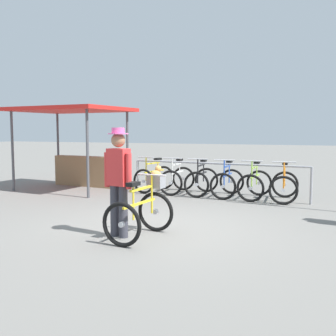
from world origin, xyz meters
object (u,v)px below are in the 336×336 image
at_px(racked_bike_orange, 284,186).
at_px(featured_bicycle, 144,206).
at_px(racked_bike_black, 202,181).
at_px(person_with_featured_bike, 119,177).
at_px(racked_bike_lime, 255,184).
at_px(market_stall, 79,140).
at_px(racked_bike_blue, 227,182).
at_px(racked_bike_yellow, 154,178).
at_px(racked_bike_white, 177,179).

bearing_deg(racked_bike_orange, featured_bicycle, -112.83).
relative_size(racked_bike_black, person_with_featured_bike, 0.65).
height_order(racked_bike_lime, person_with_featured_bike, person_with_featured_bike).
xyz_separation_m(featured_bicycle, market_stall, (-4.00, 4.18, 0.91)).
xyz_separation_m(racked_bike_blue, person_with_featured_bike, (-0.71, -4.40, 0.58)).
distance_m(racked_bike_black, market_stall, 3.80).
bearing_deg(racked_bike_yellow, racked_bike_lime, -4.58).
xyz_separation_m(racked_bike_lime, market_stall, (-5.05, -0.02, 1.03)).
bearing_deg(featured_bicycle, racked_bike_yellow, 111.53).
height_order(racked_bike_orange, featured_bicycle, featured_bicycle).
relative_size(featured_bicycle, person_with_featured_bike, 0.71).
bearing_deg(racked_bike_white, market_stall, -176.31).
distance_m(racked_bike_yellow, racked_bike_orange, 3.50).
bearing_deg(person_with_featured_bike, racked_bike_black, 89.80).
xyz_separation_m(racked_bike_orange, person_with_featured_bike, (-2.11, -4.29, 0.58)).
xyz_separation_m(racked_bike_yellow, racked_bike_blue, (2.09, -0.17, 0.00)).
bearing_deg(market_stall, racked_bike_blue, 1.04).
bearing_deg(racked_bike_blue, racked_bike_orange, -4.58).
bearing_deg(racked_bike_lime, featured_bicycle, -103.99).
height_order(racked_bike_white, racked_bike_orange, same).
distance_m(racked_bike_blue, racked_bike_lime, 0.70).
distance_m(racked_bike_blue, person_with_featured_bike, 4.49).
relative_size(racked_bike_black, market_stall, 0.34).
xyz_separation_m(racked_bike_yellow, racked_bike_lime, (2.79, -0.22, -0.00)).
xyz_separation_m(racked_bike_orange, featured_bicycle, (-1.74, -4.14, 0.12)).
bearing_deg(racked_bike_white, racked_bike_lime, -4.58).
height_order(racked_bike_yellow, racked_bike_lime, same).
height_order(racked_bike_black, racked_bike_orange, same).
bearing_deg(racked_bike_white, racked_bike_blue, -4.58).
relative_size(racked_bike_blue, featured_bicycle, 0.89).
distance_m(featured_bicycle, person_with_featured_bike, 0.61).
relative_size(racked_bike_black, racked_bike_orange, 0.98).
height_order(racked_bike_yellow, racked_bike_black, same).
bearing_deg(racked_bike_white, racked_bike_black, -4.58).
bearing_deg(racked_bike_yellow, market_stall, -173.77).
distance_m(racked_bike_black, racked_bike_blue, 0.70).
distance_m(racked_bike_yellow, racked_bike_lime, 2.80).
height_order(racked_bike_white, racked_bike_lime, same).
relative_size(featured_bicycle, market_stall, 0.37).
relative_size(racked_bike_white, racked_bike_blue, 1.01).
distance_m(racked_bike_orange, featured_bicycle, 4.50).
height_order(racked_bike_white, person_with_featured_bike, person_with_featured_bike).
bearing_deg(racked_bike_orange, person_with_featured_bike, -116.20).
relative_size(racked_bike_white, person_with_featured_bike, 0.64).
distance_m(racked_bike_white, featured_bicycle, 4.49).
distance_m(racked_bike_lime, market_stall, 5.15).
bearing_deg(featured_bicycle, racked_bike_white, 103.49).
xyz_separation_m(racked_bike_yellow, racked_bike_orange, (3.49, -0.28, 0.00)).
relative_size(racked_bike_yellow, racked_bike_blue, 1.08).
bearing_deg(racked_bike_yellow, racked_bike_white, -4.58).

